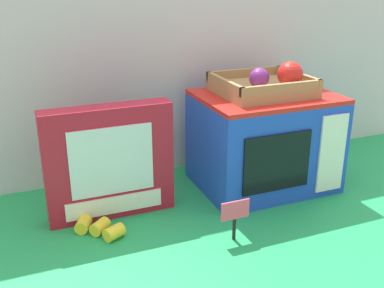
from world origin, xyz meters
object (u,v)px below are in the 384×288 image
(food_groups_crate, at_px, (266,85))
(price_sign, at_px, (235,214))
(loose_toy_banana, at_px, (99,228))
(cookie_set_box, at_px, (110,162))
(toy_microwave, at_px, (264,141))

(food_groups_crate, bearing_deg, price_sign, -130.93)
(food_groups_crate, height_order, loose_toy_banana, food_groups_crate)
(cookie_set_box, bearing_deg, loose_toy_banana, -121.68)
(loose_toy_banana, bearing_deg, toy_microwave, 10.81)
(food_groups_crate, relative_size, loose_toy_banana, 2.08)
(toy_microwave, relative_size, loose_toy_banana, 3.20)
(toy_microwave, xyz_separation_m, food_groups_crate, (-0.00, 0.00, 0.16))
(food_groups_crate, bearing_deg, toy_microwave, -40.46)
(cookie_set_box, xyz_separation_m, loose_toy_banana, (-0.05, -0.08, -0.13))
(price_sign, bearing_deg, loose_toy_banana, 153.34)
(cookie_set_box, xyz_separation_m, price_sign, (0.23, -0.23, -0.08))
(food_groups_crate, xyz_separation_m, loose_toy_banana, (-0.49, -0.10, -0.28))
(food_groups_crate, relative_size, cookie_set_box, 0.76)
(food_groups_crate, distance_m, cookie_set_box, 0.47)
(toy_microwave, distance_m, price_sign, 0.32)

